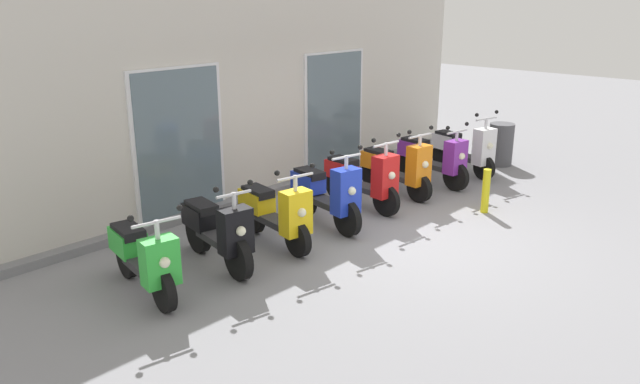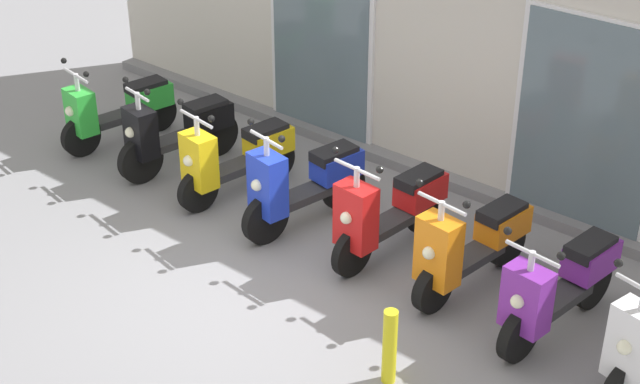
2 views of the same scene
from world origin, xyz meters
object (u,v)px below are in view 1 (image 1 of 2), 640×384
Objects in this scene: scooter_green at (143,257)px; scooter_red at (363,178)px; scooter_blue at (326,193)px; scooter_white at (465,148)px; scooter_purple at (433,158)px; curb_bollard at (486,191)px; trash_bin at (501,144)px; scooter_orange at (397,168)px; scooter_black at (217,231)px; scooter_yellow at (275,212)px.

scooter_red is (4.00, 0.07, 0.05)m from scooter_green.
scooter_blue is 3.86m from scooter_white.
scooter_purple reaches higher than curb_bollard.
scooter_orange is at bearing 173.36° from trash_bin.
scooter_blue is at bearing 177.62° from trash_bin.
scooter_black is 4.83m from scooter_purple.
scooter_yellow reaches higher than scooter_black.
scooter_white is 1.08m from trash_bin.
scooter_black is at bearing -178.63° from scooter_red.
scooter_orange reaches higher than curb_bollard.
scooter_black is 1.02× the size of scooter_yellow.
scooter_yellow is at bearing 179.51° from scooter_white.
scooter_blue is at bearing 146.74° from curb_bollard.
scooter_green is 0.97× the size of scooter_purple.
scooter_green is at bearing -178.94° from scooter_red.
scooter_green is 1.02× the size of scooter_white.
scooter_purple is at bearing 176.10° from scooter_white.
scooter_orange is (0.93, 0.01, -0.03)m from scooter_red.
scooter_orange is 0.95m from scooter_purple.
scooter_red reaches higher than scooter_white.
scooter_blue is 1.03× the size of scooter_white.
curb_bollard is (3.14, -1.44, -0.12)m from scooter_yellow.
scooter_orange is 0.98× the size of scooter_purple.
scooter_purple is at bearing 0.39° from scooter_yellow.
curb_bollard is (1.15, -1.54, -0.15)m from scooter_red.
scooter_green is at bearing 178.90° from scooter_blue.
scooter_black is (1.05, 0.00, 0.02)m from scooter_green.
scooter_white reaches higher than trash_bin.
curb_bollard is (4.10, -1.47, -0.12)m from scooter_black.
scooter_purple reaches higher than trash_bin.
scooter_orange is 2.23× the size of curb_bollard.
scooter_green is 7.93m from trash_bin.
scooter_orange reaches higher than scooter_green.
scooter_yellow is 0.97× the size of scooter_purple.
scooter_white is at bearing -0.58° from scooter_green.
scooter_orange is at bearing 4.27° from scooter_blue.
scooter_green is 0.99× the size of scooter_orange.
scooter_white is (4.86, -0.04, 0.02)m from scooter_yellow.
scooter_black is 0.99× the size of scooter_red.
scooter_red is 1.02× the size of scooter_orange.
scooter_green is at bearing 179.42° from scooter_white.
scooter_blue reaches higher than scooter_red.
scooter_red reaches higher than scooter_green.
scooter_orange reaches higher than scooter_purple.
scooter_red reaches higher than scooter_purple.
scooter_purple is (1.88, -0.08, -0.02)m from scooter_red.
scooter_blue reaches higher than scooter_yellow.
scooter_white is at bearing -0.19° from scooter_blue.
scooter_yellow is 1.99m from scooter_red.
scooter_black reaches higher than trash_bin.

